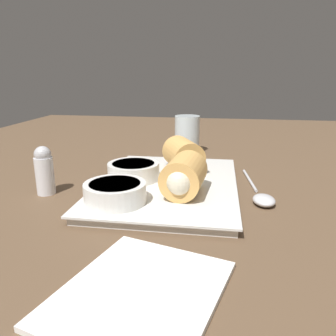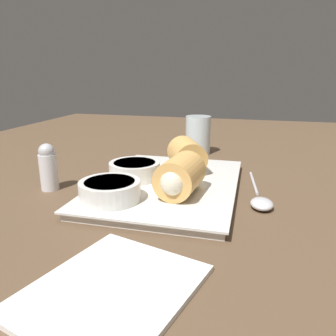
% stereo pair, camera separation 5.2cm
% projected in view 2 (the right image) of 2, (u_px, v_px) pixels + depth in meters
% --- Properties ---
extents(table_surface, '(1.80, 1.40, 0.02)m').
position_uv_depth(table_surface, '(177.00, 198.00, 0.55)').
color(table_surface, brown).
rests_on(table_surface, ground).
extents(serving_plate, '(0.32, 0.23, 0.01)m').
position_uv_depth(serving_plate, '(168.00, 186.00, 0.55)').
color(serving_plate, silver).
rests_on(serving_plate, table_surface).
extents(roll_front_left, '(0.10, 0.09, 0.06)m').
position_uv_depth(roll_front_left, '(187.00, 156.00, 0.60)').
color(roll_front_left, '#DBA356').
rests_on(roll_front_left, serving_plate).
extents(roll_front_right, '(0.09, 0.07, 0.06)m').
position_uv_depth(roll_front_right, '(179.00, 177.00, 0.48)').
color(roll_front_right, '#DBA356').
rests_on(roll_front_right, serving_plate).
extents(dipping_bowl_near, '(0.09, 0.09, 0.03)m').
position_uv_depth(dipping_bowl_near, '(135.00, 169.00, 0.56)').
color(dipping_bowl_near, silver).
rests_on(dipping_bowl_near, serving_plate).
extents(dipping_bowl_far, '(0.09, 0.09, 0.03)m').
position_uv_depth(dipping_bowl_far, '(110.00, 190.00, 0.47)').
color(dipping_bowl_far, silver).
rests_on(dipping_bowl_far, serving_plate).
extents(spoon, '(0.19, 0.04, 0.01)m').
position_uv_depth(spoon, '(261.00, 201.00, 0.49)').
color(spoon, silver).
rests_on(spoon, table_surface).
extents(napkin, '(0.19, 0.17, 0.01)m').
position_uv_depth(napkin, '(108.00, 289.00, 0.30)').
color(napkin, white).
rests_on(napkin, table_surface).
extents(drinking_glass, '(0.06, 0.06, 0.09)m').
position_uv_depth(drinking_glass, '(198.00, 135.00, 0.79)').
color(drinking_glass, silver).
rests_on(drinking_glass, table_surface).
extents(salt_shaker, '(0.03, 0.03, 0.08)m').
position_uv_depth(salt_shaker, '(48.00, 167.00, 0.55)').
color(salt_shaker, silver).
rests_on(salt_shaker, table_surface).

